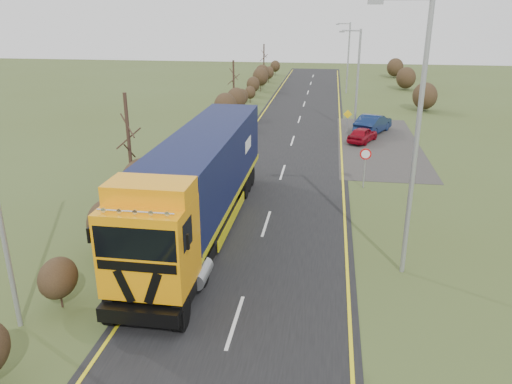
{
  "coord_description": "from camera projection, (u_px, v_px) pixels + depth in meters",
  "views": [
    {
      "loc": [
        2.69,
        -17.53,
        9.6
      ],
      "look_at": [
        -0.23,
        2.2,
        2.26
      ],
      "focal_mm": 35.0,
      "sensor_mm": 36.0,
      "label": 1
    }
  ],
  "objects": [
    {
      "name": "streetlight_near",
      "position": [
        414.0,
        130.0,
        17.5
      ],
      "size": [
        2.14,
        0.2,
        10.09
      ],
      "color": "#929497",
      "rests_on": "ground"
    },
    {
      "name": "hedgerow",
      "position": [
        168.0,
        162.0,
        27.56
      ],
      "size": [
        2.24,
        102.04,
        6.05
      ],
      "color": "black",
      "rests_on": "ground"
    },
    {
      "name": "streetlight_mid",
      "position": [
        356.0,
        77.0,
        39.79
      ],
      "size": [
        1.75,
        0.18,
        8.16
      ],
      "color": "#929497",
      "rests_on": "ground"
    },
    {
      "name": "layby",
      "position": [
        378.0,
        144.0,
        37.63
      ],
      "size": [
        6.0,
        18.0,
        0.02
      ],
      "primitive_type": "cube",
      "color": "#33302D",
      "rests_on": "ground"
    },
    {
      "name": "car_red_hatchback",
      "position": [
        363.0,
        135.0,
        37.98
      ],
      "size": [
        2.69,
        3.72,
        1.18
      ],
      "primitive_type": "imported",
      "rotation": [
        0.0,
        0.0,
        2.72
      ],
      "color": "maroon",
      "rests_on": "ground"
    },
    {
      "name": "ground",
      "position": [
        254.0,
        264.0,
        19.96
      ],
      "size": [
        160.0,
        160.0,
        0.0
      ],
      "primitive_type": "plane",
      "color": "#414D21",
      "rests_on": "ground"
    },
    {
      "name": "speed_sign",
      "position": [
        365.0,
        160.0,
        27.91
      ],
      "size": [
        0.64,
        0.1,
        2.32
      ],
      "color": "#929497",
      "rests_on": "ground"
    },
    {
      "name": "road",
      "position": [
        279.0,
        183.0,
        29.24
      ],
      "size": [
        8.0,
        120.0,
        0.02
      ],
      "primitive_type": "cube",
      "color": "black",
      "rests_on": "ground"
    },
    {
      "name": "lane_markings",
      "position": [
        279.0,
        184.0,
        28.95
      ],
      "size": [
        7.52,
        116.0,
        0.01
      ],
      "color": "yellow",
      "rests_on": "road"
    },
    {
      "name": "warning_board",
      "position": [
        347.0,
        119.0,
        40.84
      ],
      "size": [
        0.72,
        0.11,
        1.88
      ],
      "color": "#929497",
      "rests_on": "ground"
    },
    {
      "name": "car_blue_sedan",
      "position": [
        373.0,
        124.0,
        40.77
      ],
      "size": [
        3.45,
        4.92,
        1.54
      ],
      "primitive_type": "imported",
      "rotation": [
        0.0,
        0.0,
        2.71
      ],
      "color": "#0A193C",
      "rests_on": "ground"
    },
    {
      "name": "streetlight_far",
      "position": [
        348.0,
        55.0,
        58.83
      ],
      "size": [
        1.74,
        0.18,
        8.14
      ],
      "color": "#929497",
      "rests_on": "ground"
    },
    {
      "name": "lorry",
      "position": [
        201.0,
        178.0,
        22.04
      ],
      "size": [
        3.16,
        16.29,
        4.54
      ],
      "rotation": [
        0.0,
        0.0,
        -0.01
      ],
      "color": "black",
      "rests_on": "ground"
    }
  ]
}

